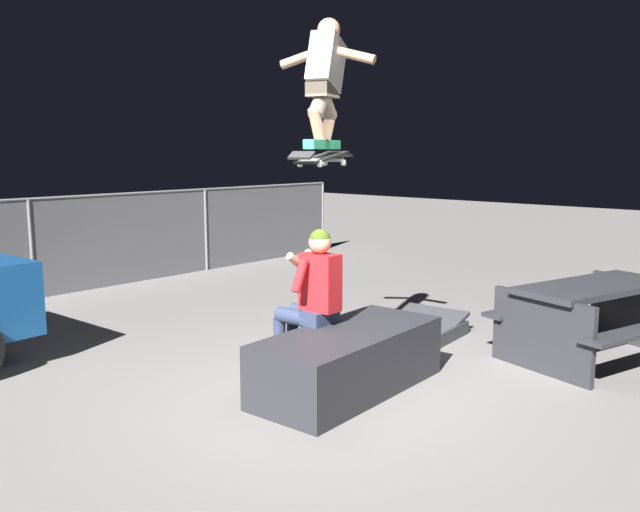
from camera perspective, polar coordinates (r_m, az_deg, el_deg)
The scene contains 8 objects.
ground_plane at distance 5.68m, azimuth 1.09°, elevation -11.81°, with size 40.00×40.00×0.00m, color slate.
ledge_box_main at distance 5.68m, azimuth 2.48°, elevation -8.99°, with size 1.81×0.77×0.52m, color #28282D.
person_sitting_on_ledge at distance 5.84m, azimuth -0.84°, elevation -3.39°, with size 0.59×0.76×1.36m.
skateboard at distance 5.82m, azimuth 0.23°, elevation 8.49°, with size 1.03×0.52×0.13m.
skater_airborne at distance 5.91m, azimuth 0.45°, elevation 15.17°, with size 0.63×0.86×1.12m.
kicker_ramp at distance 7.33m, azimuth 8.19°, elevation -6.62°, with size 1.28×0.90×0.32m.
picnic_table_back at distance 6.99m, azimuth 22.58°, elevation -4.23°, with size 2.00×1.75×0.75m.
fence_back at distance 9.81m, azimuth -23.65°, elevation 0.82°, with size 12.05×0.05×1.39m.
Camera 1 is at (-4.03, -3.44, 2.03)m, focal length 37.10 mm.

